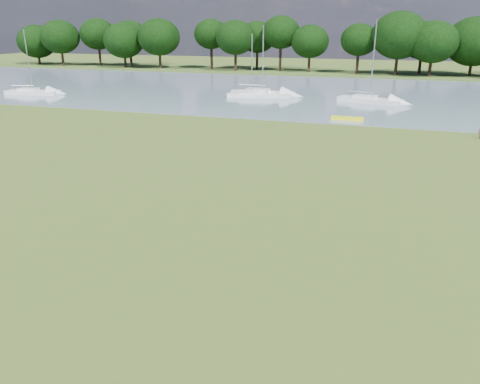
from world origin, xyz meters
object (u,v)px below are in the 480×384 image
(kayak, at_px, (347,118))
(sailboat_1, at_px, (369,98))
(sailboat_3, at_px, (262,92))
(sailboat_2, at_px, (32,91))
(sailboat_4, at_px, (251,94))

(kayak, bearing_deg, sailboat_1, 84.57)
(kayak, relative_size, sailboat_1, 0.33)
(sailboat_3, bearing_deg, sailboat_1, -1.81)
(sailboat_2, xyz_separation_m, sailboat_4, (26.91, 6.06, -0.04))
(sailboat_1, bearing_deg, kayak, -80.15)
(sailboat_1, height_order, sailboat_4, sailboat_1)
(kayak, xyz_separation_m, sailboat_3, (-11.63, 12.63, 0.36))
(sailboat_2, height_order, sailboat_3, sailboat_3)
(kayak, xyz_separation_m, sailboat_4, (-12.54, 11.14, 0.24))
(kayak, distance_m, sailboat_4, 16.77)
(sailboat_1, distance_m, sailboat_4, 13.75)
(kayak, height_order, sailboat_4, sailboat_4)
(sailboat_2, xyz_separation_m, sailboat_3, (27.82, 7.55, 0.08))
(kayak, relative_size, sailboat_4, 0.40)
(sailboat_1, xyz_separation_m, sailboat_4, (-13.74, -0.11, -0.07))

